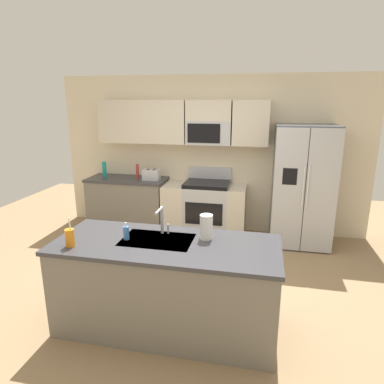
{
  "coord_description": "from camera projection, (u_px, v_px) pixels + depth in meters",
  "views": [
    {
      "loc": [
        0.88,
        -3.51,
        2.19
      ],
      "look_at": [
        0.01,
        0.6,
        1.05
      ],
      "focal_mm": 31.6,
      "sensor_mm": 36.0,
      "label": 1
    }
  ],
  "objects": [
    {
      "name": "paper_towel_roll",
      "position": [
        206.0,
        227.0,
        3.24
      ],
      "size": [
        0.12,
        0.12,
        0.24
      ],
      "primitive_type": "cylinder",
      "color": "white",
      "rests_on": "island_counter"
    },
    {
      "name": "toaster",
      "position": [
        151.0,
        175.0,
        5.64
      ],
      "size": [
        0.28,
        0.16,
        0.18
      ],
      "color": "#B7BABF",
      "rests_on": "back_counter"
    },
    {
      "name": "refrigerator",
      "position": [
        302.0,
        186.0,
        5.15
      ],
      "size": [
        0.9,
        0.76,
        1.85
      ],
      "color": "#4C4F54",
      "rests_on": "ground"
    },
    {
      "name": "ground_plane",
      "position": [
        181.0,
        289.0,
        4.06
      ],
      "size": [
        9.0,
        9.0,
        0.0
      ],
      "primitive_type": "plane",
      "color": "#997A56",
      "rests_on": "ground"
    },
    {
      "name": "island_counter",
      "position": [
        167.0,
        285.0,
        3.29
      ],
      "size": [
        2.13,
        0.88,
        0.9
      ],
      "color": "slate",
      "rests_on": "ground"
    },
    {
      "name": "pepper_mill",
      "position": [
        137.0,
        171.0,
        5.73
      ],
      "size": [
        0.05,
        0.05,
        0.25
      ],
      "primitive_type": "cylinder",
      "color": "#B2332D",
      "rests_on": "back_counter"
    },
    {
      "name": "drink_cup_orange",
      "position": [
        70.0,
        238.0,
        3.07
      ],
      "size": [
        0.08,
        0.08,
        0.28
      ],
      "color": "orange",
      "rests_on": "island_counter"
    },
    {
      "name": "bottle_teal",
      "position": [
        104.0,
        169.0,
        5.87
      ],
      "size": [
        0.07,
        0.07,
        0.27
      ],
      "primitive_type": "cylinder",
      "color": "teal",
      "rests_on": "back_counter"
    },
    {
      "name": "range_oven",
      "position": [
        205.0,
        208.0,
        5.65
      ],
      "size": [
        1.36,
        0.61,
        1.1
      ],
      "color": "#B7BABF",
      "rests_on": "ground"
    },
    {
      "name": "kitchen_wall_unit",
      "position": [
        201.0,
        145.0,
        5.67
      ],
      "size": [
        5.2,
        0.43,
        2.6
      ],
      "color": "beige",
      "rests_on": "ground"
    },
    {
      "name": "back_counter",
      "position": [
        128.0,
        203.0,
        5.92
      ],
      "size": [
        1.35,
        0.63,
        0.9
      ],
      "color": "slate",
      "rests_on": "ground"
    },
    {
      "name": "sink_faucet",
      "position": [
        162.0,
        218.0,
        3.33
      ],
      "size": [
        0.08,
        0.21,
        0.28
      ],
      "color": "#B7BABF",
      "rests_on": "island_counter"
    },
    {
      "name": "soap_dispenser",
      "position": [
        126.0,
        233.0,
        3.23
      ],
      "size": [
        0.06,
        0.06,
        0.17
      ],
      "color": "#4C8CD8",
      "rests_on": "island_counter"
    }
  ]
}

